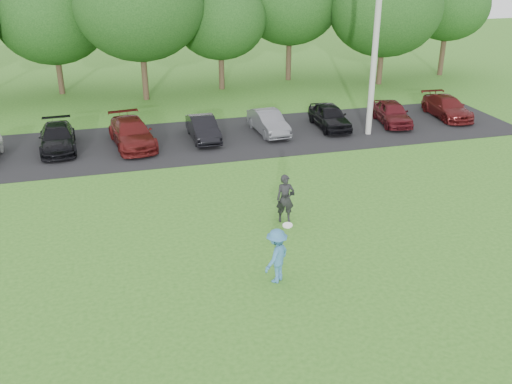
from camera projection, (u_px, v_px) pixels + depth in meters
ground at (288, 282)px, 16.13m from camera, size 100.00×100.00×0.00m
parking_lot at (205, 140)px, 27.60m from camera, size 32.00×6.50×0.03m
utility_pole at (376, 35)px, 26.48m from camera, size 0.28×0.28×9.65m
frisbee_player at (277, 256)px, 15.88m from camera, size 1.17×1.15×1.88m
camera_bystander at (285, 199)px, 19.32m from camera, size 0.67×0.49×1.69m
parked_cars at (213, 127)px, 27.58m from camera, size 28.32×4.51×1.23m
tree_row at (197, 11)px, 34.59m from camera, size 42.39×9.85×8.64m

